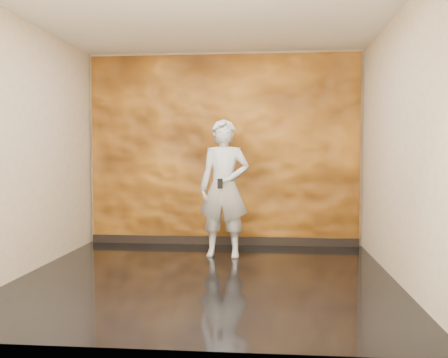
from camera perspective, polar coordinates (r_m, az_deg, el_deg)
room at (r=5.31m, az=-2.10°, el=3.67°), size 4.02×4.02×2.81m
feature_wall at (r=7.26m, az=-0.10°, el=3.34°), size 3.90×0.06×2.75m
baseboard at (r=7.33m, az=-0.13°, el=-7.03°), size 3.90×0.04×0.12m
man at (r=6.42m, az=0.01°, el=-1.05°), size 0.68×0.47×1.77m
phone at (r=6.18m, az=-0.46°, el=-0.54°), size 0.07×0.02×0.13m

